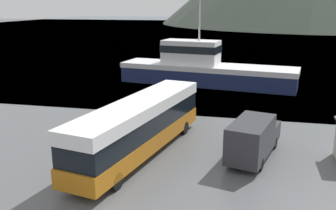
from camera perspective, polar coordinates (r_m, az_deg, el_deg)
name	(u,v)px	position (r m, az deg, el deg)	size (l,w,h in m)	color
water_surface	(241,28)	(149.51, 11.08, 11.47)	(240.00, 240.00, 0.00)	#3D5160
tour_bus	(140,125)	(22.56, -4.26, -2.98)	(5.00, 13.21, 3.35)	#B26614
delivery_van	(253,137)	(22.68, 12.88, -4.83)	(3.37, 6.33, 2.44)	#2D2D33
fishing_boat	(204,68)	(42.79, 5.44, 5.58)	(20.27, 7.46, 9.42)	#19234C
storage_bin	(102,120)	(28.02, -10.01, -2.25)	(1.09, 1.30, 1.22)	green
small_boat	(198,70)	(50.59, 4.63, 5.41)	(6.02, 3.97, 0.75)	#1E5138
mooring_bollard	(180,116)	(29.53, 1.82, -1.68)	(0.30, 0.30, 0.63)	#4C4C51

